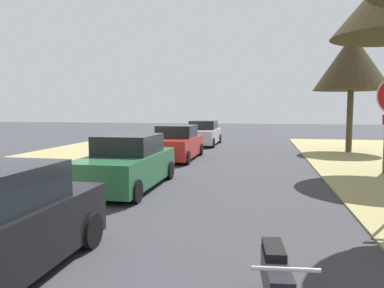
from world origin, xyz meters
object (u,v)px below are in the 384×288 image
(parked_sedan_red, at_px, (176,144))
(parked_sedan_green, at_px, (127,164))
(parked_sedan_silver, at_px, (203,134))
(street_tree_right_far, at_px, (352,62))
(parked_motorcycle, at_px, (276,286))

(parked_sedan_red, bearing_deg, parked_sedan_green, -89.79)
(parked_sedan_silver, bearing_deg, street_tree_right_far, -17.91)
(street_tree_right_far, xyz_separation_m, parked_sedan_silver, (-8.37, 2.71, -4.07))
(parked_sedan_silver, xyz_separation_m, parked_motorcycle, (3.97, -20.14, -0.24))
(street_tree_right_far, distance_m, parked_sedan_green, 14.38)
(street_tree_right_far, relative_size, parked_sedan_green, 1.42)
(parked_sedan_silver, relative_size, parked_motorcycle, 2.15)
(parked_sedan_green, bearing_deg, street_tree_right_far, 51.91)
(parked_sedan_red, bearing_deg, parked_sedan_silver, 88.65)
(parked_motorcycle, bearing_deg, parked_sedan_green, 122.01)
(street_tree_right_far, distance_m, parked_motorcycle, 18.49)
(parked_sedan_green, height_order, parked_sedan_silver, same)
(parked_sedan_red, distance_m, parked_motorcycle, 13.78)
(parked_sedan_green, bearing_deg, parked_sedan_silver, 89.41)
(street_tree_right_far, xyz_separation_m, parked_sedan_red, (-8.53, -4.30, -4.07))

